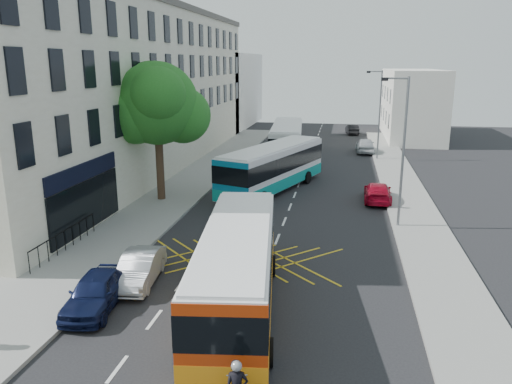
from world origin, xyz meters
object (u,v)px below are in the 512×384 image
at_px(parked_car_silver, 139,268).
at_px(distant_car_silver, 365,145).
at_px(bus_mid, 273,167).
at_px(distant_car_grey, 290,137).
at_px(distant_car_dark, 352,129).
at_px(lamp_far, 379,110).
at_px(bus_far, 287,141).
at_px(lamp_near, 402,145).
at_px(parked_car_blue, 96,292).
at_px(red_hatchback, 378,192).
at_px(bus_near, 237,267).
at_px(street_tree, 157,104).

xyz_separation_m(parked_car_silver, distant_car_silver, (10.24, 32.96, 0.10)).
relative_size(bus_mid, distant_car_grey, 2.73).
relative_size(bus_mid, distant_car_silver, 2.65).
xyz_separation_m(bus_mid, distant_car_dark, (5.85, 30.11, -1.06)).
relative_size(lamp_far, bus_far, 0.67).
xyz_separation_m(lamp_near, parked_car_blue, (-11.80, -11.57, -3.94)).
relative_size(distant_car_grey, distant_car_dark, 1.13).
relative_size(distant_car_silver, distant_car_dark, 1.16).
relative_size(parked_car_silver, distant_car_dark, 1.04).
bearing_deg(bus_far, distant_car_silver, 28.01).
bearing_deg(bus_far, red_hatchback, -65.56).
bearing_deg(distant_car_dark, parked_car_blue, 71.36).
bearing_deg(bus_near, distant_car_silver, 73.08).
xyz_separation_m(street_tree, parked_car_blue, (2.91, -14.54, -5.62)).
bearing_deg(parked_car_blue, distant_car_silver, 66.11).
height_order(parked_car_silver, distant_car_grey, parked_car_silver).
distance_m(red_hatchback, distant_car_dark, 31.83).
height_order(bus_far, red_hatchback, bus_far).
height_order(street_tree, red_hatchback, street_tree).
distance_m(bus_far, parked_car_blue, 30.83).
xyz_separation_m(lamp_far, distant_car_silver, (-0.86, 3.77, -3.87)).
bearing_deg(street_tree, distant_car_dark, 69.65).
relative_size(bus_mid, red_hatchback, 2.72).
xyz_separation_m(bus_near, distant_car_grey, (-2.48, 40.10, -1.02)).
bearing_deg(parked_car_blue, street_tree, 94.63).
distance_m(bus_near, parked_car_silver, 4.75).
bearing_deg(parked_car_blue, bus_far, 76.74).
distance_m(bus_far, distant_car_grey, 10.57).
bearing_deg(bus_mid, distant_car_grey, 113.10).
distance_m(bus_near, distant_car_grey, 40.19).
xyz_separation_m(bus_near, distant_car_dark, (4.64, 47.75, -0.99)).
bearing_deg(distant_car_grey, parked_car_silver, -100.14).
distance_m(lamp_near, lamp_far, 20.00).
relative_size(bus_far, distant_car_dark, 3.16).
bearing_deg(lamp_far, distant_car_grey, 133.89).
height_order(bus_near, distant_car_dark, bus_near).
bearing_deg(parked_car_blue, bus_near, 4.08).
xyz_separation_m(red_hatchback, distant_car_dark, (-1.33, 31.80, 0.00)).
distance_m(lamp_far, distant_car_grey, 13.79).
height_order(bus_near, bus_far, bus_far).
height_order(distant_car_silver, distant_car_dark, distant_car_silver).
bearing_deg(bus_far, lamp_far, 2.09).
height_order(lamp_far, distant_car_silver, lamp_far).
bearing_deg(distant_car_silver, red_hatchback, 89.03).
xyz_separation_m(lamp_near, bus_near, (-6.66, -10.60, -3.01)).
height_order(parked_car_silver, distant_car_dark, parked_car_silver).
relative_size(lamp_near, lamp_far, 1.00).
bearing_deg(bus_mid, bus_far, 111.76).
xyz_separation_m(lamp_far, parked_car_silver, (-11.10, -29.19, -3.97)).
bearing_deg(distant_car_grey, distant_car_dark, 39.79).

